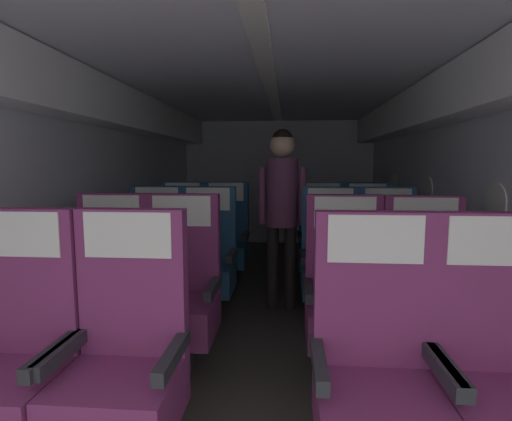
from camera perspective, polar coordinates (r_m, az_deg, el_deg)
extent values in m
cube|color=#3D3833|center=(3.63, 1.76, -14.91)|extent=(3.39, 6.88, 0.02)
cube|color=silver|center=(3.82, -22.85, 1.77)|extent=(0.08, 6.48, 2.07)
cube|color=silver|center=(3.67, 27.52, 1.36)|extent=(0.08, 6.48, 2.07)
cube|color=silver|center=(3.46, 1.89, 19.09)|extent=(3.27, 6.48, 0.06)
cube|color=silver|center=(6.64, 3.24, 4.18)|extent=(3.27, 0.06, 2.07)
cube|color=white|center=(3.76, -20.86, 14.25)|extent=(0.29, 6.22, 0.36)
cube|color=white|center=(3.63, 25.48, 14.32)|extent=(0.29, 6.22, 0.36)
cube|color=white|center=(3.45, 1.89, 18.44)|extent=(0.12, 5.83, 0.02)
cylinder|color=white|center=(3.07, 31.46, 0.99)|extent=(0.01, 0.26, 0.26)
cylinder|color=white|center=(4.26, 23.63, 2.75)|extent=(0.01, 0.26, 0.26)
cylinder|color=white|center=(5.50, 19.28, 3.71)|extent=(0.01, 0.26, 0.26)
cube|color=#7A2D60|center=(2.12, -32.61, -21.85)|extent=(0.48, 0.46, 0.23)
cube|color=#7A2D60|center=(2.10, -30.25, -8.77)|extent=(0.48, 0.08, 0.67)
cube|color=#28282D|center=(1.91, -27.18, -17.88)|extent=(0.05, 0.39, 0.06)
cube|color=silver|center=(2.02, -31.36, -2.96)|extent=(0.39, 0.01, 0.20)
cube|color=#7A2D60|center=(1.90, -19.18, -24.56)|extent=(0.48, 0.46, 0.23)
cube|color=#7A2D60|center=(1.88, -17.37, -9.87)|extent=(0.48, 0.08, 0.67)
cube|color=#28282D|center=(1.73, -11.97, -19.85)|extent=(0.05, 0.39, 0.06)
cube|color=#28282D|center=(1.91, -26.15, -17.80)|extent=(0.05, 0.39, 0.06)
cube|color=silver|center=(1.79, -18.16, -3.42)|extent=(0.39, 0.01, 0.20)
cube|color=#7A2D60|center=(1.96, 32.46, -24.36)|extent=(0.48, 0.46, 0.23)
cube|color=#7A2D60|center=(1.93, 30.69, -10.07)|extent=(0.48, 0.08, 0.67)
cube|color=#28282D|center=(1.77, 25.82, -19.79)|extent=(0.05, 0.39, 0.06)
cube|color=silver|center=(1.85, 31.72, -3.80)|extent=(0.39, 0.01, 0.20)
cube|color=#7A2D60|center=(1.80, 17.21, -26.41)|extent=(0.48, 0.46, 0.23)
cube|color=#7A2D60|center=(1.78, 16.39, -10.80)|extent=(0.48, 0.08, 0.67)
cube|color=#28282D|center=(1.76, 25.31, -19.84)|extent=(0.05, 0.39, 0.06)
cube|color=#28282D|center=(1.67, 9.11, -20.88)|extent=(0.05, 0.39, 0.06)
cube|color=silver|center=(1.68, 16.96, -4.01)|extent=(0.39, 0.01, 0.20)
cube|color=#38383D|center=(2.92, -20.74, -18.29)|extent=(0.17, 0.17, 0.23)
cube|color=#7A2D60|center=(2.83, -20.94, -13.96)|extent=(0.48, 0.46, 0.23)
cube|color=#7A2D60|center=(2.87, -19.69, -4.26)|extent=(0.48, 0.08, 0.67)
cube|color=#28282D|center=(2.67, -16.56, -10.32)|extent=(0.05, 0.39, 0.06)
cube|color=#28282D|center=(2.87, -25.36, -9.51)|extent=(0.05, 0.39, 0.06)
cube|color=silver|center=(2.80, -20.26, 0.05)|extent=(0.39, 0.01, 0.20)
cube|color=#38383D|center=(2.75, -11.17, -19.59)|extent=(0.17, 0.17, 0.23)
cube|color=#7A2D60|center=(2.65, -11.29, -15.03)|extent=(0.48, 0.46, 0.23)
cube|color=#7A2D60|center=(2.70, -10.41, -4.65)|extent=(0.48, 0.08, 0.67)
cube|color=#28282D|center=(2.53, -6.24, -11.03)|extent=(0.05, 0.39, 0.06)
cube|color=#28282D|center=(2.66, -16.30, -10.41)|extent=(0.05, 0.39, 0.06)
cube|color=silver|center=(2.62, -10.77, -0.07)|extent=(0.39, 0.01, 0.20)
cube|color=#38383D|center=(2.78, 23.43, -19.72)|extent=(0.17, 0.17, 0.23)
cube|color=#7A2D60|center=(2.69, 23.67, -15.21)|extent=(0.48, 0.46, 0.23)
cube|color=#7A2D60|center=(2.73, 22.84, -4.95)|extent=(0.48, 0.08, 0.67)
cube|color=#28282D|center=(2.70, 28.63, -10.68)|extent=(0.05, 0.39, 0.06)
cube|color=#28282D|center=(2.55, 18.86, -11.22)|extent=(0.05, 0.39, 0.06)
cube|color=silver|center=(2.65, 23.36, -0.43)|extent=(0.39, 0.01, 0.20)
cube|color=#38383D|center=(2.69, 12.70, -20.20)|extent=(0.17, 0.17, 0.23)
cube|color=#7A2D60|center=(2.60, 12.84, -15.57)|extent=(0.48, 0.46, 0.23)
cube|color=#7A2D60|center=(2.64, 12.52, -4.94)|extent=(0.48, 0.08, 0.67)
cube|color=#28282D|center=(2.57, 18.20, -11.07)|extent=(0.05, 0.39, 0.06)
cube|color=#28282D|center=(2.50, 7.59, -11.26)|extent=(0.05, 0.39, 0.06)
cube|color=silver|center=(2.56, 12.78, -0.27)|extent=(0.39, 0.01, 0.20)
cube|color=#38383D|center=(3.68, -14.51, -12.73)|extent=(0.17, 0.17, 0.23)
cube|color=navy|center=(3.61, -14.62, -9.21)|extent=(0.48, 0.46, 0.23)
cube|color=navy|center=(3.69, -13.86, -1.69)|extent=(0.48, 0.08, 0.67)
cube|color=#28282D|center=(3.49, -11.10, -6.15)|extent=(0.05, 0.39, 0.06)
cube|color=#28282D|center=(3.64, -18.19, -5.82)|extent=(0.05, 0.39, 0.06)
cube|color=silver|center=(3.62, -14.19, 1.70)|extent=(0.39, 0.01, 0.20)
cube|color=#38383D|center=(3.55, -7.26, -13.30)|extent=(0.17, 0.17, 0.23)
cube|color=navy|center=(3.48, -7.32, -9.66)|extent=(0.48, 0.46, 0.23)
cube|color=navy|center=(3.56, -6.80, -1.84)|extent=(0.48, 0.08, 0.67)
cube|color=#28282D|center=(3.38, -3.49, -6.44)|extent=(0.05, 0.39, 0.06)
cube|color=#28282D|center=(3.48, -11.14, -6.19)|extent=(0.05, 0.39, 0.06)
cube|color=silver|center=(3.49, -6.99, 1.67)|extent=(0.39, 0.01, 0.20)
cube|color=#38383D|center=(3.59, 18.60, -13.35)|extent=(0.17, 0.17, 0.23)
cube|color=navy|center=(3.52, 18.74, -9.75)|extent=(0.48, 0.46, 0.23)
cube|color=navy|center=(3.61, 18.29, -2.03)|extent=(0.48, 0.08, 0.67)
cube|color=#28282D|center=(3.53, 22.55, -6.38)|extent=(0.05, 0.39, 0.06)
cube|color=#28282D|center=(3.42, 15.07, -6.52)|extent=(0.05, 0.39, 0.06)
cube|color=silver|center=(3.54, 18.60, 1.43)|extent=(0.39, 0.01, 0.20)
cube|color=#38383D|center=(3.51, 10.66, -13.60)|extent=(0.17, 0.17, 0.23)
cube|color=navy|center=(3.43, 10.75, -9.93)|extent=(0.48, 0.46, 0.23)
cube|color=navy|center=(3.52, 10.59, -2.00)|extent=(0.48, 0.08, 0.67)
cube|color=#28282D|center=(3.41, 14.73, -6.53)|extent=(0.05, 0.39, 0.06)
cube|color=#28282D|center=(3.36, 6.86, -6.55)|extent=(0.05, 0.39, 0.06)
cube|color=silver|center=(3.45, 10.74, 1.54)|extent=(0.39, 0.01, 0.20)
cube|color=#38383D|center=(4.48, -10.85, -9.10)|extent=(0.17, 0.17, 0.23)
cube|color=navy|center=(4.42, -10.92, -6.17)|extent=(0.48, 0.46, 0.23)
cube|color=navy|center=(4.52, -10.40, -0.08)|extent=(0.48, 0.08, 0.67)
cube|color=#28282D|center=(4.32, -8.00, -3.60)|extent=(0.05, 0.39, 0.06)
cube|color=#28282D|center=(4.45, -13.87, -3.44)|extent=(0.05, 0.39, 0.06)
cube|color=silver|center=(4.46, -10.62, 2.70)|extent=(0.39, 0.01, 0.20)
cube|color=#38383D|center=(4.39, -4.55, -9.33)|extent=(0.17, 0.17, 0.23)
cube|color=navy|center=(4.33, -4.58, -6.34)|extent=(0.48, 0.46, 0.23)
cube|color=navy|center=(4.44, -4.24, -0.12)|extent=(0.48, 0.08, 0.67)
cube|color=#28282D|center=(4.26, -1.51, -3.70)|extent=(0.05, 0.39, 0.06)
cube|color=#28282D|center=(4.33, -7.65, -3.57)|extent=(0.05, 0.39, 0.06)
cube|color=silver|center=(4.37, -4.36, 2.71)|extent=(0.39, 0.01, 0.20)
cube|color=#38383D|center=(4.40, 15.86, -9.53)|extent=(0.17, 0.17, 0.23)
cube|color=navy|center=(4.34, 15.96, -6.55)|extent=(0.48, 0.46, 0.23)
cube|color=navy|center=(4.45, 15.68, -0.33)|extent=(0.48, 0.08, 0.67)
cube|color=#28282D|center=(4.35, 19.06, -3.84)|extent=(0.05, 0.39, 0.06)
cube|color=#28282D|center=(4.26, 12.98, -3.86)|extent=(0.05, 0.39, 0.06)
cube|color=silver|center=(4.38, 15.88, 2.48)|extent=(0.39, 0.01, 0.20)
cube|color=#38383D|center=(4.35, 9.42, -9.55)|extent=(0.17, 0.17, 0.23)
cube|color=navy|center=(4.29, 9.48, -6.54)|extent=(0.48, 0.46, 0.23)
cube|color=navy|center=(4.40, 9.39, -0.25)|extent=(0.48, 0.08, 0.67)
cube|color=#28282D|center=(4.27, 12.65, -3.82)|extent=(0.05, 0.39, 0.06)
cube|color=#28282D|center=(4.23, 6.40, -3.79)|extent=(0.05, 0.39, 0.06)
cube|color=silver|center=(4.33, 9.50, 2.60)|extent=(0.39, 0.01, 0.20)
cylinder|color=black|center=(3.65, 2.45, -8.24)|extent=(0.11, 0.11, 0.78)
cylinder|color=black|center=(3.65, 4.98, -8.27)|extent=(0.11, 0.11, 0.78)
cylinder|color=#5B2D4C|center=(3.53, 3.80, 2.63)|extent=(0.28, 0.28, 0.61)
cylinder|color=#5B2D4C|center=(3.54, 0.88, 2.17)|extent=(0.07, 0.07, 0.52)
cylinder|color=#5B2D4C|center=(3.54, 6.71, 2.12)|extent=(0.07, 0.07, 0.52)
sphere|color=tan|center=(3.53, 3.85, 9.52)|extent=(0.22, 0.22, 0.22)
sphere|color=black|center=(3.53, 3.86, 10.23)|extent=(0.19, 0.19, 0.19)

